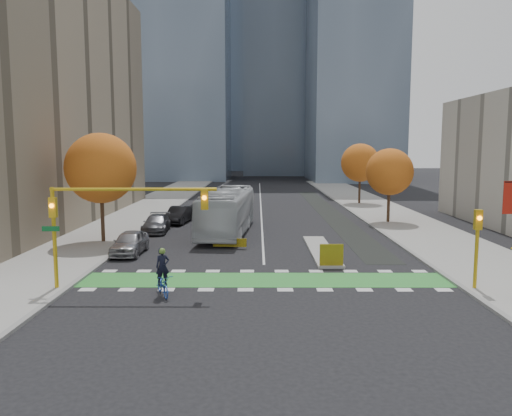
{
  "coord_description": "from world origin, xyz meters",
  "views": [
    {
      "loc": [
        -0.39,
        -24.87,
        7.14
      ],
      "look_at": [
        -0.5,
        9.19,
        3.0
      ],
      "focal_mm": 35.0,
      "sensor_mm": 36.0,
      "label": 1
    }
  ],
  "objects_px": {
    "tree_east_far": "(360,163)",
    "parked_car_c": "(156,223)",
    "parked_car_b": "(179,215)",
    "traffic_signal_west": "(105,211)",
    "bus": "(227,211)",
    "parked_car_d": "(199,210)",
    "hazard_board": "(331,255)",
    "cyclist": "(163,280)",
    "tree_east_near": "(390,172)",
    "traffic_signal_east": "(477,237)",
    "parked_car_a": "(130,242)",
    "tree_west": "(101,168)"
  },
  "relations": [
    {
      "from": "hazard_board",
      "to": "cyclist",
      "type": "height_order",
      "value": "cyclist"
    },
    {
      "from": "tree_west",
      "to": "traffic_signal_west",
      "type": "height_order",
      "value": "tree_west"
    },
    {
      "from": "hazard_board",
      "to": "tree_west",
      "type": "bearing_deg",
      "value": 154.01
    },
    {
      "from": "parked_car_d",
      "to": "parked_car_b",
      "type": "bearing_deg",
      "value": -106.4
    },
    {
      "from": "bus",
      "to": "parked_car_c",
      "type": "height_order",
      "value": "bus"
    },
    {
      "from": "tree_east_near",
      "to": "traffic_signal_west",
      "type": "height_order",
      "value": "tree_east_near"
    },
    {
      "from": "traffic_signal_west",
      "to": "cyclist",
      "type": "xyz_separation_m",
      "value": [
        2.95,
        -0.88,
        -3.25
      ]
    },
    {
      "from": "traffic_signal_west",
      "to": "parked_car_b",
      "type": "xyz_separation_m",
      "value": [
        0.06,
        22.46,
        -3.24
      ]
    },
    {
      "from": "hazard_board",
      "to": "traffic_signal_west",
      "type": "height_order",
      "value": "traffic_signal_west"
    },
    {
      "from": "parked_car_d",
      "to": "parked_car_a",
      "type": "bearing_deg",
      "value": -98.62
    },
    {
      "from": "traffic_signal_west",
      "to": "parked_car_d",
      "type": "bearing_deg",
      "value": 87.03
    },
    {
      "from": "hazard_board",
      "to": "tree_west",
      "type": "distance_m",
      "value": 18.44
    },
    {
      "from": "tree_east_far",
      "to": "traffic_signal_east",
      "type": "xyz_separation_m",
      "value": [
        -2.0,
        -38.51,
        -2.51
      ]
    },
    {
      "from": "hazard_board",
      "to": "parked_car_a",
      "type": "height_order",
      "value": "parked_car_a"
    },
    {
      "from": "traffic_signal_east",
      "to": "tree_east_near",
      "type": "bearing_deg",
      "value": 86.19
    },
    {
      "from": "cyclist",
      "to": "bus",
      "type": "bearing_deg",
      "value": 59.84
    },
    {
      "from": "tree_west",
      "to": "cyclist",
      "type": "bearing_deg",
      "value": -62.33
    },
    {
      "from": "traffic_signal_east",
      "to": "parked_car_b",
      "type": "height_order",
      "value": "traffic_signal_east"
    },
    {
      "from": "hazard_board",
      "to": "parked_car_c",
      "type": "bearing_deg",
      "value": 135.55
    },
    {
      "from": "hazard_board",
      "to": "tree_west",
      "type": "xyz_separation_m",
      "value": [
        -16.0,
        7.8,
        4.82
      ]
    },
    {
      "from": "tree_west",
      "to": "bus",
      "type": "height_order",
      "value": "tree_west"
    },
    {
      "from": "bus",
      "to": "parked_car_c",
      "type": "bearing_deg",
      "value": 178.89
    },
    {
      "from": "cyclist",
      "to": "parked_car_a",
      "type": "distance_m",
      "value": 10.3
    },
    {
      "from": "tree_east_near",
      "to": "bus",
      "type": "distance_m",
      "value": 16.23
    },
    {
      "from": "tree_west",
      "to": "tree_east_near",
      "type": "height_order",
      "value": "tree_west"
    },
    {
      "from": "tree_east_near",
      "to": "traffic_signal_east",
      "type": "relative_size",
      "value": 1.73
    },
    {
      "from": "parked_car_a",
      "to": "tree_east_far",
      "type": "bearing_deg",
      "value": 55.17
    },
    {
      "from": "tree_east_far",
      "to": "parked_car_c",
      "type": "xyz_separation_m",
      "value": [
        -21.5,
        -21.05,
        -4.51
      ]
    },
    {
      "from": "parked_car_d",
      "to": "cyclist",
      "type": "bearing_deg",
      "value": -88.0
    },
    {
      "from": "parked_car_b",
      "to": "parked_car_c",
      "type": "height_order",
      "value": "parked_car_b"
    },
    {
      "from": "parked_car_a",
      "to": "parked_car_d",
      "type": "height_order",
      "value": "parked_car_a"
    },
    {
      "from": "traffic_signal_west",
      "to": "parked_car_a",
      "type": "relative_size",
      "value": 1.83
    },
    {
      "from": "parked_car_a",
      "to": "parked_car_b",
      "type": "xyz_separation_m",
      "value": [
        1.13,
        13.86,
        -0.0
      ]
    },
    {
      "from": "tree_east_near",
      "to": "parked_car_d",
      "type": "relative_size",
      "value": 1.46
    },
    {
      "from": "traffic_signal_west",
      "to": "bus",
      "type": "relative_size",
      "value": 0.63
    },
    {
      "from": "parked_car_c",
      "to": "tree_east_near",
      "type": "bearing_deg",
      "value": 10.61
    },
    {
      "from": "traffic_signal_west",
      "to": "parked_car_b",
      "type": "bearing_deg",
      "value": 89.86
    },
    {
      "from": "tree_east_far",
      "to": "parked_car_c",
      "type": "height_order",
      "value": "tree_east_far"
    },
    {
      "from": "hazard_board",
      "to": "bus",
      "type": "distance_m",
      "value": 13.99
    },
    {
      "from": "cyclist",
      "to": "parked_car_c",
      "type": "bearing_deg",
      "value": 78.87
    },
    {
      "from": "hazard_board",
      "to": "tree_east_near",
      "type": "distance_m",
      "value": 19.93
    },
    {
      "from": "tree_west",
      "to": "parked_car_a",
      "type": "distance_m",
      "value": 6.89
    },
    {
      "from": "hazard_board",
      "to": "traffic_signal_west",
      "type": "relative_size",
      "value": 0.16
    },
    {
      "from": "traffic_signal_west",
      "to": "tree_east_near",
      "type": "bearing_deg",
      "value": 48.48
    },
    {
      "from": "traffic_signal_east",
      "to": "parked_car_d",
      "type": "height_order",
      "value": "traffic_signal_east"
    },
    {
      "from": "hazard_board",
      "to": "parked_car_b",
      "type": "height_order",
      "value": "parked_car_b"
    },
    {
      "from": "parked_car_c",
      "to": "tree_east_far",
      "type": "bearing_deg",
      "value": 41.48
    },
    {
      "from": "cyclist",
      "to": "parked_car_c",
      "type": "xyz_separation_m",
      "value": [
        -4.02,
        18.34,
        -0.06
      ]
    },
    {
      "from": "bus",
      "to": "parked_car_d",
      "type": "relative_size",
      "value": 2.79
    },
    {
      "from": "tree_east_far",
      "to": "traffic_signal_west",
      "type": "height_order",
      "value": "tree_east_far"
    }
  ]
}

